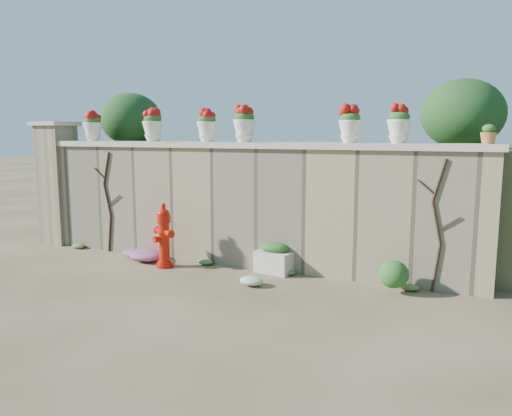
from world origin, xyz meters
The scene contains 21 objects.
ground centered at (0.00, 0.00, 0.00)m, with size 80.00×80.00×0.00m, color #4B3C25.
stone_wall centered at (0.00, 1.80, 1.00)m, with size 8.00×0.40×2.00m, color gray.
wall_cap centered at (0.00, 1.80, 2.05)m, with size 8.10×0.52×0.10m, color beige.
gate_pillar centered at (-4.15, 1.80, 1.26)m, with size 0.72×0.72×2.48m.
raised_fill centered at (0.00, 5.00, 1.00)m, with size 9.00×6.00×2.00m, color #384C23.
back_shrub_left centered at (-3.20, 3.00, 2.55)m, with size 1.30×1.30×1.10m, color #143814.
back_shrub_right centered at (3.40, 3.00, 2.55)m, with size 1.30×1.30×1.10m, color #143814.
vine_left centered at (-2.67, 1.58, 0.99)m, with size 0.60×0.04×1.91m.
vine_right centered at (3.23, 1.58, 0.99)m, with size 0.60×0.04×1.91m.
fire_hydrant centered at (-1.06, 1.09, 0.54)m, with size 0.46×0.33×1.08m.
planter_box centered at (0.77, 1.55, 0.23)m, with size 0.66×0.46×0.50m.
green_shrub centered at (2.62, 1.31, 0.31)m, with size 0.66×0.59×0.63m, color #1E5119.
magenta_clump centered at (-1.66, 1.30, 0.12)m, with size 0.93×0.62×0.25m, color #C126AF.
white_flowers centered at (0.72, 0.79, 0.09)m, with size 0.49×0.39×0.18m, color white.
urn_pot_0 centered at (-3.16, 1.80, 2.38)m, with size 0.36×0.36×0.57m.
urn_pot_1 centered at (-1.74, 1.80, 2.39)m, with size 0.37×0.37×0.59m.
urn_pot_2 centered at (-0.61, 1.80, 2.37)m, with size 0.35×0.35×0.55m.
urn_pot_3 centered at (0.11, 1.80, 2.39)m, with size 0.38×0.38×0.59m.
urn_pot_4 centered at (1.89, 1.80, 2.37)m, with size 0.35×0.35×0.55m.
urn_pot_5 centered at (2.61, 1.80, 2.37)m, with size 0.35×0.35×0.55m.
terracotta_pot centered at (3.80, 1.80, 2.22)m, with size 0.21×0.21×0.26m.
Camera 1 is at (3.82, -5.71, 2.23)m, focal length 35.00 mm.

